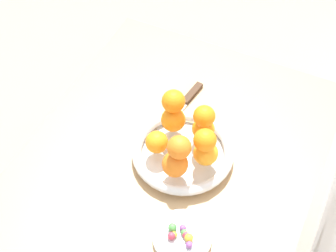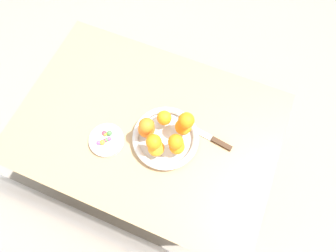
{
  "view_description": "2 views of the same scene",
  "coord_description": "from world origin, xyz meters",
  "views": [
    {
      "loc": [
        0.65,
        0.34,
        1.86
      ],
      "look_at": [
        -0.09,
        -0.01,
        0.87
      ],
      "focal_mm": 55.0,
      "sensor_mm": 36.0,
      "label": 1
    },
    {
      "loc": [
        -0.23,
        0.34,
        1.77
      ],
      "look_at": [
        -0.09,
        -0.01,
        0.8
      ],
      "focal_mm": 28.0,
      "sensor_mm": 36.0,
      "label": 2
    }
  ],
  "objects": [
    {
      "name": "orange_3",
      "position": [
        -0.07,
        -0.03,
        0.81
      ],
      "size": [
        0.06,
        0.06,
        0.06
      ],
      "primitive_type": "sphere",
      "color": "orange",
      "rests_on": "fruit_bowl"
    },
    {
      "name": "candy_dish",
      "position": [
        0.12,
        0.13,
        0.75
      ],
      "size": [
        0.14,
        0.14,
        0.02
      ],
      "primitive_type": "cylinder",
      "color": "silver",
      "rests_on": "dining_table"
    },
    {
      "name": "candy_ball_7",
      "position": [
        0.12,
        0.14,
        0.77
      ],
      "size": [
        0.02,
        0.02,
        0.02
      ],
      "primitive_type": "sphere",
      "color": "#C6384C",
      "rests_on": "candy_dish"
    },
    {
      "name": "candy_ball_1",
      "position": [
        0.14,
        0.11,
        0.77
      ],
      "size": [
        0.02,
        0.02,
        0.02
      ],
      "primitive_type": "sphere",
      "color": "#C6384C",
      "rests_on": "candy_dish"
    },
    {
      "name": "candy_ball_2",
      "position": [
        0.13,
        0.11,
        0.77
      ],
      "size": [
        0.02,
        0.02,
        0.02
      ],
      "primitive_type": "sphere",
      "color": "gold",
      "rests_on": "candy_dish"
    },
    {
      "name": "orange_7",
      "position": [
        -0.03,
        0.05,
        0.88
      ],
      "size": [
        0.06,
        0.06,
        0.06
      ],
      "primitive_type": "sphere",
      "color": "orange",
      "rests_on": "orange_4"
    },
    {
      "name": "orange_5",
      "position": [
        -0.16,
        -0.03,
        0.88
      ],
      "size": [
        0.06,
        0.06,
        0.06
      ],
      "primitive_type": "sphere",
      "color": "orange",
      "rests_on": "orange_2"
    },
    {
      "name": "orange_4",
      "position": [
        -0.02,
        0.04,
        0.81
      ],
      "size": [
        0.07,
        0.07,
        0.07
      ],
      "primitive_type": "sphere",
      "color": "orange",
      "rests_on": "fruit_bowl"
    },
    {
      "name": "ground_plane",
      "position": [
        0.0,
        0.0,
        0.0
      ],
      "size": [
        6.0,
        6.0,
        0.0
      ],
      "primitive_type": "plane",
      "color": "gray"
    },
    {
      "name": "candy_ball_4",
      "position": [
        0.11,
        0.12,
        0.77
      ],
      "size": [
        0.02,
        0.02,
        0.02
      ],
      "primitive_type": "sphere",
      "color": "#8C4C99",
      "rests_on": "candy_dish"
    },
    {
      "name": "orange_8",
      "position": [
        -0.08,
        0.09,
        0.87
      ],
      "size": [
        0.06,
        0.06,
        0.06
      ],
      "primitive_type": "sphere",
      "color": "orange",
      "rests_on": "orange_0"
    },
    {
      "name": "knife",
      "position": [
        -0.26,
        -0.05,
        0.75
      ],
      "size": [
        0.26,
        0.06,
        0.01
      ],
      "color": "#3F2819",
      "rests_on": "dining_table"
    },
    {
      "name": "orange_2",
      "position": [
        -0.15,
        -0.02,
        0.81
      ],
      "size": [
        0.07,
        0.07,
        0.07
      ],
      "primitive_type": "sphere",
      "color": "orange",
      "rests_on": "fruit_bowl"
    },
    {
      "name": "candy_ball_3",
      "position": [
        0.14,
        0.15,
        0.77
      ],
      "size": [
        0.02,
        0.02,
        0.02
      ],
      "primitive_type": "sphere",
      "color": "#8C4C99",
      "rests_on": "candy_dish"
    },
    {
      "name": "orange_0",
      "position": [
        -0.09,
        0.1,
        0.81
      ],
      "size": [
        0.06,
        0.06,
        0.06
      ],
      "primitive_type": "sphere",
      "color": "orange",
      "rests_on": "fruit_bowl"
    },
    {
      "name": "candy_ball_5",
      "position": [
        0.12,
        0.1,
        0.77
      ],
      "size": [
        0.02,
        0.02,
        0.02
      ],
      "primitive_type": "sphere",
      "color": "#4C9947",
      "rests_on": "candy_dish"
    },
    {
      "name": "orange_1",
      "position": [
        -0.16,
        0.06,
        0.81
      ],
      "size": [
        0.06,
        0.06,
        0.06
      ],
      "primitive_type": "sphere",
      "color": "orange",
      "rests_on": "fruit_bowl"
    },
    {
      "name": "dining_table",
      "position": [
        0.0,
        0.0,
        0.65
      ],
      "size": [
        1.1,
        0.76,
        0.74
      ],
      "color": "tan",
      "rests_on": "ground_plane"
    },
    {
      "name": "orange_6",
      "position": [
        -0.15,
        0.06,
        0.87
      ],
      "size": [
        0.06,
        0.06,
        0.06
      ],
      "primitive_type": "sphere",
      "color": "orange",
      "rests_on": "orange_1"
    },
    {
      "name": "candy_ball_6",
      "position": [
        0.12,
        0.13,
        0.77
      ],
      "size": [
        0.02,
        0.02,
        0.02
      ],
      "primitive_type": "sphere",
      "color": "#4C9947",
      "rests_on": "candy_dish"
    },
    {
      "name": "candy_ball_0",
      "position": [
        0.13,
        0.15,
        0.77
      ],
      "size": [
        0.02,
        0.02,
        0.02
      ],
      "primitive_type": "sphere",
      "color": "gold",
      "rests_on": "candy_dish"
    },
    {
      "name": "fruit_bowl",
      "position": [
        -0.1,
        0.03,
        0.76
      ],
      "size": [
        0.27,
        0.27,
        0.04
      ],
      "color": "silver",
      "rests_on": "dining_table"
    }
  ]
}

